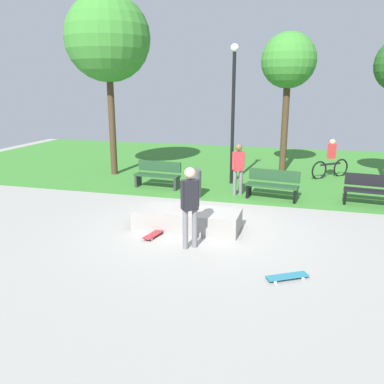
{
  "coord_description": "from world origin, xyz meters",
  "views": [
    {
      "loc": [
        2.29,
        -9.13,
        3.46
      ],
      "look_at": [
        -0.33,
        0.35,
        0.83
      ],
      "focal_mm": 37.37,
      "sensor_mm": 36.0,
      "label": 1
    }
  ],
  "objects_px": {
    "skateboard_spare": "(287,276)",
    "tree_tall_oak": "(108,39)",
    "tree_broad_elm": "(288,62)",
    "park_bench_far_right": "(373,190)",
    "park_bench_near_lamppost": "(158,174)",
    "backpack_on_ledge": "(187,202)",
    "skateboard_by_ledge": "(155,234)",
    "pedestrian_with_backpack": "(238,165)",
    "lamp_post": "(233,103)",
    "skater_performing_trick": "(190,201)",
    "park_bench_near_path": "(273,184)",
    "cyclist_on_bicycle": "(331,161)",
    "concrete_ledge": "(187,219)",
    "trash_bin": "(194,184)"
  },
  "relations": [
    {
      "from": "skateboard_by_ledge",
      "to": "park_bench_near_path",
      "type": "distance_m",
      "value": 4.67
    },
    {
      "from": "tree_tall_oak",
      "to": "trash_bin",
      "type": "relative_size",
      "value": 7.66
    },
    {
      "from": "park_bench_far_right",
      "to": "park_bench_near_lamppost",
      "type": "distance_m",
      "value": 6.86
    },
    {
      "from": "skateboard_by_ledge",
      "to": "park_bench_far_right",
      "type": "xyz_separation_m",
      "value": [
        5.32,
        4.07,
        0.42
      ]
    },
    {
      "from": "lamp_post",
      "to": "skater_performing_trick",
      "type": "bearing_deg",
      "value": -88.4
    },
    {
      "from": "park_bench_far_right",
      "to": "park_bench_near_path",
      "type": "distance_m",
      "value": 2.9
    },
    {
      "from": "backpack_on_ledge",
      "to": "pedestrian_with_backpack",
      "type": "xyz_separation_m",
      "value": [
        0.73,
        3.37,
        0.36
      ]
    },
    {
      "from": "park_bench_far_right",
      "to": "skateboard_spare",
      "type": "bearing_deg",
      "value": -111.87
    },
    {
      "from": "skateboard_by_ledge",
      "to": "tree_broad_elm",
      "type": "distance_m",
      "value": 9.73
    },
    {
      "from": "park_bench_far_right",
      "to": "pedestrian_with_backpack",
      "type": "relative_size",
      "value": 0.98
    },
    {
      "from": "skateboard_spare",
      "to": "backpack_on_ledge",
      "type": "bearing_deg",
      "value": 138.87
    },
    {
      "from": "tree_broad_elm",
      "to": "skateboard_spare",
      "type": "bearing_deg",
      "value": -86.33
    },
    {
      "from": "skateboard_spare",
      "to": "tree_broad_elm",
      "type": "relative_size",
      "value": 0.14
    },
    {
      "from": "park_bench_near_lamppost",
      "to": "pedestrian_with_backpack",
      "type": "height_order",
      "value": "pedestrian_with_backpack"
    },
    {
      "from": "skateboard_by_ledge",
      "to": "backpack_on_ledge",
      "type": "bearing_deg",
      "value": 56.42
    },
    {
      "from": "trash_bin",
      "to": "park_bench_near_path",
      "type": "bearing_deg",
      "value": 9.65
    },
    {
      "from": "tree_broad_elm",
      "to": "tree_tall_oak",
      "type": "xyz_separation_m",
      "value": [
        -6.49,
        -2.35,
        0.79
      ]
    },
    {
      "from": "park_bench_near_path",
      "to": "park_bench_near_lamppost",
      "type": "height_order",
      "value": "same"
    },
    {
      "from": "trash_bin",
      "to": "cyclist_on_bicycle",
      "type": "xyz_separation_m",
      "value": [
        4.35,
        4.1,
        0.19
      ]
    },
    {
      "from": "skater_performing_trick",
      "to": "tree_broad_elm",
      "type": "xyz_separation_m",
      "value": [
        1.5,
        8.83,
        3.26
      ]
    },
    {
      "from": "tree_broad_elm",
      "to": "backpack_on_ledge",
      "type": "bearing_deg",
      "value": -104.39
    },
    {
      "from": "concrete_ledge",
      "to": "park_bench_far_right",
      "type": "relative_size",
      "value": 1.58
    },
    {
      "from": "tree_broad_elm",
      "to": "park_bench_far_right",
      "type": "bearing_deg",
      "value": -56.72
    },
    {
      "from": "park_bench_near_path",
      "to": "trash_bin",
      "type": "relative_size",
      "value": 1.88
    },
    {
      "from": "park_bench_near_path",
      "to": "park_bench_near_lamppost",
      "type": "bearing_deg",
      "value": 174.04
    },
    {
      "from": "park_bench_near_lamppost",
      "to": "tree_broad_elm",
      "type": "height_order",
      "value": "tree_broad_elm"
    },
    {
      "from": "lamp_post",
      "to": "pedestrian_with_backpack",
      "type": "relative_size",
      "value": 2.87
    },
    {
      "from": "park_bench_near_path",
      "to": "park_bench_near_lamppost",
      "type": "xyz_separation_m",
      "value": [
        -3.95,
        0.41,
        0.0
      ]
    },
    {
      "from": "park_bench_near_path",
      "to": "backpack_on_ledge",
      "type": "bearing_deg",
      "value": -120.69
    },
    {
      "from": "backpack_on_ledge",
      "to": "skateboard_by_ledge",
      "type": "xyz_separation_m",
      "value": [
        -0.55,
        -0.83,
        -0.58
      ]
    },
    {
      "from": "tree_tall_oak",
      "to": "cyclist_on_bicycle",
      "type": "bearing_deg",
      "value": 11.12
    },
    {
      "from": "park_bench_near_path",
      "to": "tree_broad_elm",
      "type": "height_order",
      "value": "tree_broad_elm"
    },
    {
      "from": "pedestrian_with_backpack",
      "to": "park_bench_near_lamppost",
      "type": "bearing_deg",
      "value": 176.15
    },
    {
      "from": "skateboard_spare",
      "to": "cyclist_on_bicycle",
      "type": "distance_m",
      "value": 9.17
    },
    {
      "from": "park_bench_near_lamppost",
      "to": "lamp_post",
      "type": "height_order",
      "value": "lamp_post"
    },
    {
      "from": "park_bench_near_lamppost",
      "to": "pedestrian_with_backpack",
      "type": "bearing_deg",
      "value": -3.85
    },
    {
      "from": "park_bench_far_right",
      "to": "lamp_post",
      "type": "bearing_deg",
      "value": 160.14
    },
    {
      "from": "skateboard_spare",
      "to": "tree_tall_oak",
      "type": "xyz_separation_m",
      "value": [
        -7.12,
        7.44,
        5.06
      ]
    },
    {
      "from": "cyclist_on_bicycle",
      "to": "trash_bin",
      "type": "bearing_deg",
      "value": -136.66
    },
    {
      "from": "skateboard_spare",
      "to": "tree_tall_oak",
      "type": "relative_size",
      "value": 0.12
    },
    {
      "from": "backpack_on_ledge",
      "to": "skateboard_spare",
      "type": "height_order",
      "value": "backpack_on_ledge"
    },
    {
      "from": "backpack_on_ledge",
      "to": "park_bench_near_lamppost",
      "type": "bearing_deg",
      "value": 170.79
    },
    {
      "from": "backpack_on_ledge",
      "to": "lamp_post",
      "type": "height_order",
      "value": "lamp_post"
    },
    {
      "from": "concrete_ledge",
      "to": "park_bench_near_path",
      "type": "bearing_deg",
      "value": 60.73
    },
    {
      "from": "tree_broad_elm",
      "to": "tree_tall_oak",
      "type": "distance_m",
      "value": 6.95
    },
    {
      "from": "park_bench_near_lamppost",
      "to": "cyclist_on_bicycle",
      "type": "bearing_deg",
      "value": 29.2
    },
    {
      "from": "lamp_post",
      "to": "skateboard_by_ledge",
      "type": "bearing_deg",
      "value": -98.19
    },
    {
      "from": "lamp_post",
      "to": "cyclist_on_bicycle",
      "type": "relative_size",
      "value": 3.17
    },
    {
      "from": "park_bench_near_path",
      "to": "cyclist_on_bicycle",
      "type": "xyz_separation_m",
      "value": [
        1.91,
        3.69,
        0.15
      ]
    },
    {
      "from": "concrete_ledge",
      "to": "park_bench_near_path",
      "type": "relative_size",
      "value": 1.58
    }
  ]
}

